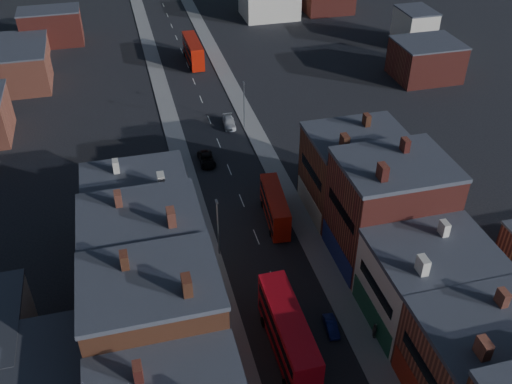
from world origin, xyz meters
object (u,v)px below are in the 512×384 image
bus_0 (288,333)px  car_1 (331,326)px  bus_1 (275,206)px  car_2 (207,159)px  bus_2 (193,51)px  ped_3 (375,331)px  car_3 (229,122)px

bus_0 → car_1: (5.30, 1.67, -2.36)m
bus_1 → car_2: 17.16m
car_1 → bus_2: bearing=97.2°
ped_3 → car_3: bearing=19.0°
bus_0 → ped_3: bus_0 is taller
bus_0 → bus_1: bearing=77.2°
bus_1 → car_1: bus_1 is taller
bus_0 → car_3: bus_0 is taller
bus_0 → car_2: 36.99m
bus_2 → car_1: bus_2 is taller
bus_2 → ped_3: size_ratio=5.84×
car_1 → car_2: bearing=106.1°
car_2 → car_3: bearing=60.7°
bus_2 → ped_3: 75.80m
bus_2 → car_1: 73.50m
bus_1 → car_1: bearing=-83.0°
car_1 → car_2: 35.85m
bus_2 → car_3: bus_2 is taller
bus_2 → car_2: size_ratio=2.31×
ped_3 → bus_2: bearing=17.9°
bus_0 → car_1: bearing=17.3°
bus_1 → ped_3: (4.51, -21.36, -1.20)m
car_3 → bus_0: bearing=-90.7°
bus_0 → bus_1: bus_0 is taller
car_3 → car_2: bearing=-114.3°
car_1 → bus_0: bearing=-157.1°
bus_0 → bus_1: (4.69, 20.93, -0.61)m
car_3 → bus_2: bearing=97.3°
bus_1 → ped_3: bearing=-72.9°
bus_1 → car_1: size_ratio=3.04×
bus_0 → car_1: bus_0 is taller
car_1 → ped_3: ped_3 is taller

